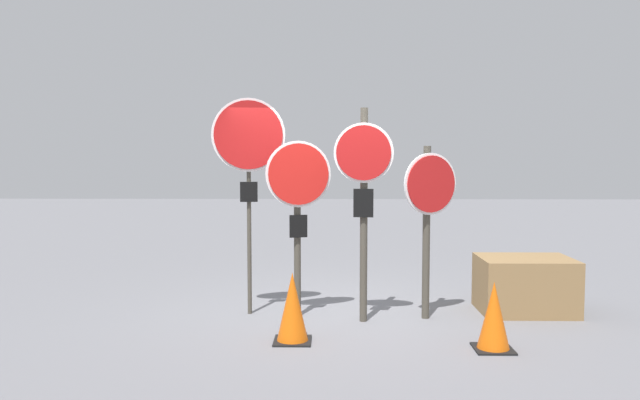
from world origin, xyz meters
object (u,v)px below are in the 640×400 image
stop_sign_0 (249,149)px  storage_crate (525,285)px  stop_sign_1 (298,195)px  traffic_cone_1 (292,308)px  stop_sign_2 (364,184)px  traffic_cone_0 (494,316)px  stop_sign_3 (429,204)px

stop_sign_0 → storage_crate: bearing=-3.7°
stop_sign_1 → traffic_cone_1: stop_sign_1 is taller
stop_sign_2 → traffic_cone_1: (-0.77, -0.78, -1.25)m
traffic_cone_0 → traffic_cone_1: bearing=173.4°
traffic_cone_0 → storage_crate: bearing=62.7°
traffic_cone_0 → storage_crate: 1.70m
stop_sign_2 → storage_crate: 2.44m
stop_sign_3 → traffic_cone_1: (-1.55, -0.93, -1.01)m
stop_sign_0 → traffic_cone_0: (2.61, -1.33, -1.67)m
traffic_cone_1 → storage_crate: 3.08m
stop_sign_3 → traffic_cone_1: bearing=-175.9°
stop_sign_2 → traffic_cone_0: size_ratio=3.61×
stop_sign_3 → traffic_cone_1: size_ratio=2.80×
stop_sign_0 → stop_sign_3: 2.23m
stop_sign_1 → stop_sign_2: stop_sign_2 is taller
stop_sign_2 → stop_sign_3: 0.82m
stop_sign_3 → traffic_cone_0: (0.47, -1.16, -1.03)m
storage_crate → stop_sign_2: bearing=-166.2°
traffic_cone_0 → traffic_cone_1: (-2.02, 0.23, 0.02)m
traffic_cone_0 → stop_sign_0: bearing=152.9°
stop_sign_2 → traffic_cone_1: 1.66m
stop_sign_0 → traffic_cone_1: size_ratio=3.59×
traffic_cone_0 → storage_crate: traffic_cone_0 is taller
stop_sign_1 → storage_crate: (2.79, 0.28, -1.12)m
stop_sign_0 → traffic_cone_0: bearing=-33.9°
stop_sign_0 → stop_sign_2: 1.45m
traffic_cone_1 → storage_crate: size_ratio=0.65×
stop_sign_2 → traffic_cone_0: bearing=-32.0°
stop_sign_1 → stop_sign_2: bearing=-30.4°
traffic_cone_0 → stop_sign_1: bearing=148.4°
stop_sign_3 → storage_crate: bearing=-11.3°
stop_sign_1 → traffic_cone_0: 2.61m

